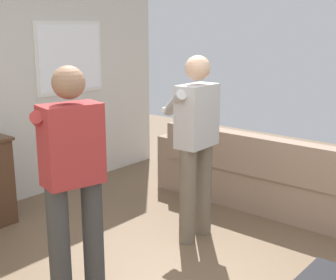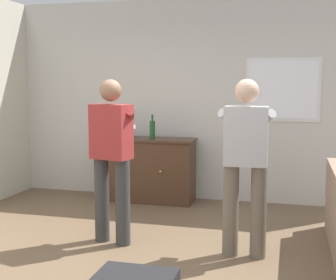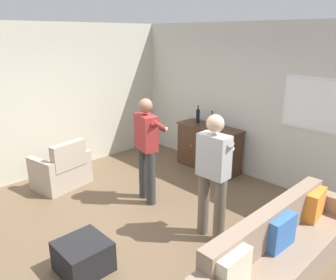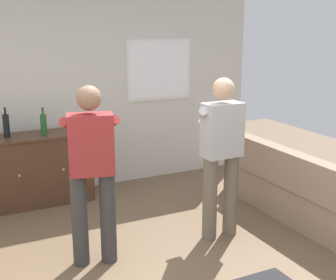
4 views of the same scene
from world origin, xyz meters
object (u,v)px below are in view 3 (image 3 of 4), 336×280
Objects in this scene: armchair at (62,171)px; bottle_wine_green at (198,116)px; sideboard_cabinet at (209,148)px; person_standing_left at (147,146)px; person_standing_right at (214,172)px; ottoman at (83,256)px; bottle_liquor_amber at (212,121)px; couch at (281,255)px.

bottle_wine_green is (0.96, 2.50, 0.74)m from armchair.
person_standing_left is (0.17, -1.73, 0.49)m from sideboard_cabinet.
sideboard_cabinet is 0.79× the size of person_standing_right.
bottle_wine_green is at bearing 110.33° from ottoman.
armchair is 2.96× the size of bottle_liquor_amber.
sideboard_cabinet is 0.67m from bottle_wine_green.
armchair is 2.78m from bottle_wine_green.
ottoman is at bearing -21.39° from armchair.
sideboard_cabinet is 3.48m from ottoman.
sideboard_cabinet is at bearing 95.48° from person_standing_left.
person_standing_left is (-0.76, 1.62, 0.76)m from ottoman.
person_standing_right reaches higher than couch.
person_standing_right is at bearing -50.45° from bottle_liquor_amber.
person_standing_left is at bearing -84.52° from sideboard_cabinet.
person_standing_right is at bearing -49.50° from sideboard_cabinet.
person_standing_left is (0.07, -1.67, -0.07)m from bottle_liquor_amber.
bottle_wine_green reaches higher than sideboard_cabinet.
person_standing_left reaches higher than couch.
couch is at bearing -3.90° from person_standing_left.
bottle_liquor_amber is at bearing -29.83° from sideboard_cabinet.
armchair is 0.58× the size of person_standing_left.
armchair reaches higher than couch.
armchair is 1.82× the size of ottoman.
person_standing_right reaches higher than bottle_liquor_amber.
person_standing_left is (-2.39, 0.16, 0.61)m from couch.
person_standing_left is at bearing 176.10° from couch.
couch is 4.72× the size of ottoman.
bottle_wine_green reaches higher than couch.
person_standing_right is at bearing 173.59° from couch.
armchair is 2.37m from ottoman.
person_standing_right is (-1.04, 0.12, 0.61)m from couch.
ottoman is (0.83, -3.29, -0.83)m from bottle_liquor_amber.
bottle_wine_green is 0.66× the size of ottoman.
bottle_wine_green is (-2.88, 1.91, 0.69)m from couch.
person_standing_left is at bearing -87.59° from bottle_liquor_amber.
person_standing_right is (1.84, -1.79, -0.09)m from bottle_wine_green.
couch is 2.59× the size of armchair.
armchair is at bearing -117.35° from sideboard_cabinet.
sideboard_cabinet is (-2.56, 1.89, 0.11)m from couch.
armchair is at bearing -119.60° from bottle_liquor_amber.
ottoman is at bearing -110.55° from person_standing_right.
person_standing_right reaches higher than ottoman.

